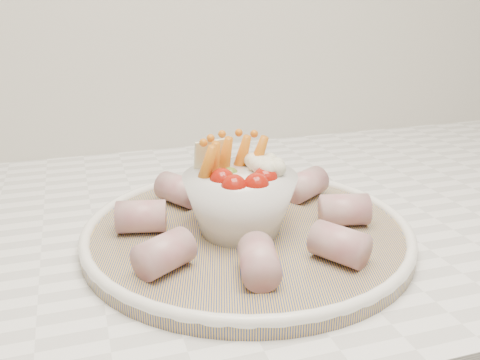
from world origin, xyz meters
name	(u,v)px	position (x,y,z in m)	size (l,w,h in m)	color
serving_platter	(247,231)	(-0.12, 1.38, 0.93)	(0.44, 0.44, 0.02)	navy
veggie_bowl	(240,197)	(-0.13, 1.37, 0.97)	(0.12, 0.12, 0.10)	white
cured_meat_rolls	(247,213)	(-0.12, 1.38, 0.95)	(0.28, 0.28, 0.04)	#A14954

